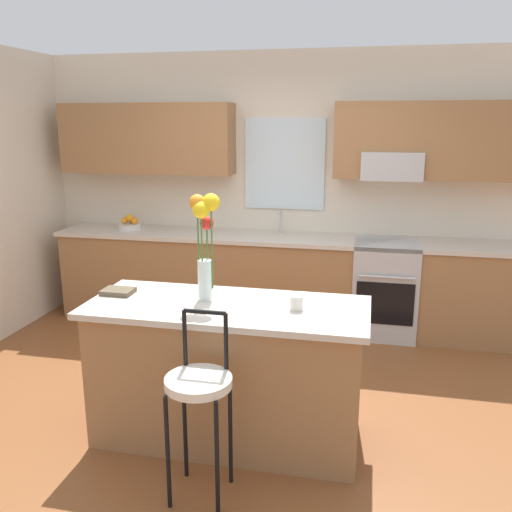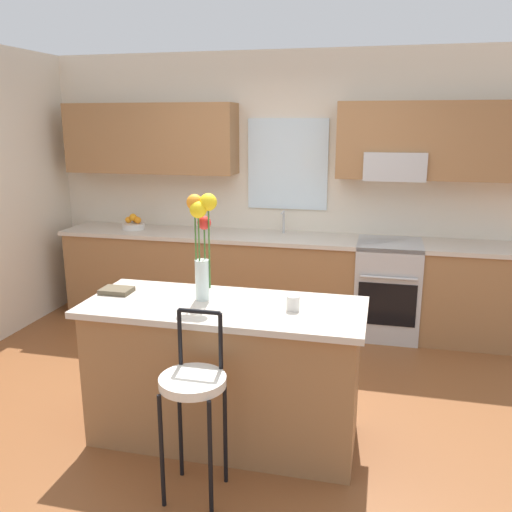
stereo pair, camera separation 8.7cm
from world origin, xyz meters
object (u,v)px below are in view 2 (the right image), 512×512
object	(u,v)px
oven_range	(387,289)
mug_ceramic	(293,303)
bar_stool_near	(193,389)
flower_vase	(202,233)
cookbook	(117,291)
kitchen_island	(225,371)
fruit_bowl_oranges	(134,224)

from	to	relation	value
oven_range	mug_ceramic	size ratio (longest dim) A/B	10.22
oven_range	bar_stool_near	xyz separation A→B (m)	(-1.01, -2.63, 0.18)
flower_vase	cookbook	size ratio (longest dim) A/B	3.40
bar_stool_near	flower_vase	distance (m)	0.97
kitchen_island	fruit_bowl_oranges	xyz separation A→B (m)	(-1.61, 2.09, 0.51)
bar_stool_near	mug_ceramic	size ratio (longest dim) A/B	11.58
kitchen_island	fruit_bowl_oranges	size ratio (longest dim) A/B	7.31
kitchen_island	cookbook	xyz separation A→B (m)	(-0.76, 0.05, 0.47)
kitchen_island	bar_stool_near	xyz separation A→B (m)	(-0.00, -0.57, 0.17)
flower_vase	fruit_bowl_oranges	distance (m)	2.53
bar_stool_near	flower_vase	xyz separation A→B (m)	(-0.15, 0.63, 0.72)
flower_vase	fruit_bowl_oranges	size ratio (longest dim) A/B	2.84
bar_stool_near	fruit_bowl_oranges	xyz separation A→B (m)	(-1.61, 2.66, 0.34)
kitchen_island	flower_vase	xyz separation A→B (m)	(-0.15, 0.06, 0.89)
cookbook	kitchen_island	bearing A→B (deg)	-4.13
bar_stool_near	cookbook	size ratio (longest dim) A/B	5.21
mug_ceramic	flower_vase	bearing A→B (deg)	173.73
oven_range	kitchen_island	bearing A→B (deg)	-116.24
oven_range	cookbook	size ratio (longest dim) A/B	4.60
bar_stool_near	oven_range	bearing A→B (deg)	68.93
oven_range	flower_vase	size ratio (longest dim) A/B	1.35
mug_ceramic	cookbook	size ratio (longest dim) A/B	0.45
kitchen_island	cookbook	bearing A→B (deg)	175.87
oven_range	mug_ceramic	world-z (taller)	mug_ceramic
bar_stool_near	mug_ceramic	distance (m)	0.79
flower_vase	bar_stool_near	bearing A→B (deg)	-76.45
bar_stool_near	cookbook	xyz separation A→B (m)	(-0.76, 0.63, 0.30)
kitchen_island	bar_stool_near	size ratio (longest dim) A/B	1.68
fruit_bowl_oranges	cookbook	bearing A→B (deg)	-67.07
bar_stool_near	fruit_bowl_oranges	world-z (taller)	fruit_bowl_oranges
bar_stool_near	fruit_bowl_oranges	size ratio (longest dim) A/B	4.34
bar_stool_near	fruit_bowl_oranges	distance (m)	3.13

